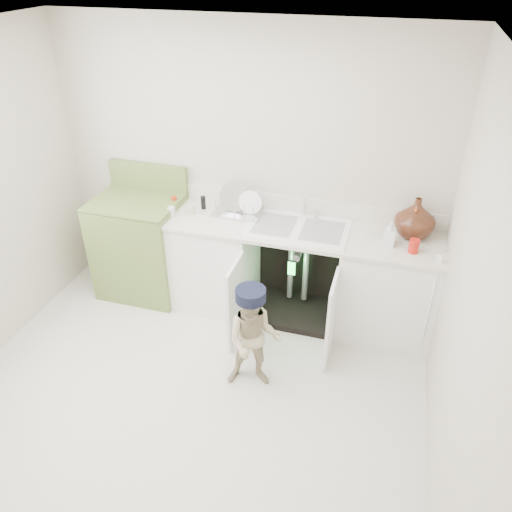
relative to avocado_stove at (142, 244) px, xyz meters
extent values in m
plane|color=#B8B3A2|center=(0.96, -1.18, -0.50)|extent=(3.50, 3.50, 0.00)
cube|color=beige|center=(0.96, 0.32, 0.75)|extent=(3.50, 2.50, 0.02)
cube|color=beige|center=(0.96, -2.68, 0.75)|extent=(3.50, 2.50, 0.02)
cube|color=beige|center=(2.71, -1.18, 0.75)|extent=(2.50, 3.00, 0.02)
plane|color=white|center=(0.96, -1.18, 2.00)|extent=(3.50, 3.50, 0.00)
cube|color=white|center=(0.71, 0.02, -0.07)|extent=(0.80, 0.60, 0.86)
cube|color=white|center=(2.31, 0.02, -0.07)|extent=(0.80, 0.60, 0.86)
cube|color=black|center=(1.51, 0.29, -0.07)|extent=(0.80, 0.06, 0.86)
cube|color=black|center=(1.51, 0.02, -0.47)|extent=(0.80, 0.60, 0.06)
cylinder|color=gray|center=(1.44, 0.12, -0.05)|extent=(0.05, 0.05, 0.70)
cylinder|color=gray|center=(1.58, 0.12, -0.05)|extent=(0.05, 0.05, 0.70)
cylinder|color=gray|center=(1.51, 0.07, 0.12)|extent=(0.07, 0.18, 0.07)
cube|color=white|center=(1.11, -0.48, -0.10)|extent=(0.03, 0.40, 0.76)
cube|color=white|center=(1.91, -0.48, -0.10)|extent=(0.02, 0.40, 0.76)
cube|color=silver|center=(1.51, 0.02, 0.39)|extent=(2.44, 0.64, 0.03)
cube|color=silver|center=(1.51, 0.31, 0.48)|extent=(2.44, 0.02, 0.15)
cube|color=white|center=(1.51, 0.02, 0.40)|extent=(0.85, 0.55, 0.02)
cube|color=gray|center=(1.30, 0.02, 0.41)|extent=(0.34, 0.40, 0.01)
cube|color=gray|center=(1.71, 0.02, 0.41)|extent=(0.34, 0.40, 0.01)
cylinder|color=silver|center=(1.51, 0.24, 0.49)|extent=(0.03, 0.03, 0.17)
cylinder|color=silver|center=(1.51, 0.18, 0.57)|extent=(0.02, 0.14, 0.02)
cylinder|color=silver|center=(1.62, 0.24, 0.44)|extent=(0.04, 0.04, 0.06)
cylinder|color=white|center=(2.64, -0.29, 0.05)|extent=(0.01, 0.01, 0.70)
cube|color=white|center=(2.64, -0.20, 0.43)|extent=(0.04, 0.02, 0.06)
cube|color=silver|center=(0.93, 0.14, 0.41)|extent=(0.43, 0.29, 0.02)
cylinder|color=silver|center=(0.89, 0.16, 0.49)|extent=(0.27, 0.10, 0.26)
cylinder|color=white|center=(1.05, 0.14, 0.48)|extent=(0.21, 0.06, 0.21)
cylinder|color=silver|center=(0.76, 0.04, 0.48)|extent=(0.01, 0.01, 0.12)
cylinder|color=silver|center=(0.85, 0.04, 0.48)|extent=(0.01, 0.01, 0.12)
cylinder|color=silver|center=(0.93, 0.04, 0.48)|extent=(0.01, 0.01, 0.12)
cylinder|color=silver|center=(1.02, 0.04, 0.48)|extent=(0.01, 0.01, 0.12)
cylinder|color=silver|center=(1.10, 0.04, 0.48)|extent=(0.01, 0.01, 0.12)
imported|color=#4D2316|center=(2.43, 0.16, 0.57)|extent=(0.32, 0.32, 0.34)
imported|color=#F65D0C|center=(2.42, 0.12, 0.53)|extent=(0.10, 0.10, 0.27)
imported|color=silver|center=(2.25, -0.04, 0.50)|extent=(0.09, 0.09, 0.20)
cylinder|color=red|center=(2.44, -0.10, 0.46)|extent=(0.08, 0.08, 0.11)
cylinder|color=#B02C0F|center=(0.34, 0.10, 0.45)|extent=(0.05, 0.05, 0.10)
cylinder|color=#C8B393|center=(0.54, 0.02, 0.44)|extent=(0.06, 0.06, 0.08)
cylinder|color=black|center=(0.60, 0.14, 0.46)|extent=(0.04, 0.04, 0.12)
cube|color=silver|center=(0.39, -0.08, 0.45)|extent=(0.05, 0.05, 0.09)
cube|color=olive|center=(0.00, -0.01, -0.03)|extent=(0.78, 0.65, 0.95)
cube|color=olive|center=(0.00, -0.01, 0.46)|extent=(0.78, 0.65, 0.02)
cube|color=olive|center=(0.00, 0.28, 0.59)|extent=(0.78, 0.06, 0.25)
cylinder|color=black|center=(-0.20, -0.17, 0.45)|extent=(0.17, 0.17, 0.02)
cylinder|color=silver|center=(-0.20, -0.17, 0.47)|extent=(0.21, 0.21, 0.01)
cylinder|color=black|center=(-0.20, 0.15, 0.45)|extent=(0.17, 0.17, 0.02)
cylinder|color=silver|center=(-0.20, 0.15, 0.47)|extent=(0.21, 0.21, 0.01)
cylinder|color=black|center=(0.20, -0.17, 0.45)|extent=(0.17, 0.17, 0.02)
cylinder|color=silver|center=(0.20, -0.17, 0.47)|extent=(0.21, 0.21, 0.01)
cylinder|color=black|center=(0.20, 0.15, 0.45)|extent=(0.17, 0.17, 0.02)
cylinder|color=silver|center=(0.20, 0.15, 0.47)|extent=(0.21, 0.21, 0.01)
imported|color=tan|center=(1.40, -0.92, -0.07)|extent=(0.49, 0.42, 0.87)
cylinder|color=black|center=(1.40, -0.92, 0.34)|extent=(0.27, 0.27, 0.09)
cube|color=black|center=(1.37, -0.83, 0.30)|extent=(0.19, 0.13, 0.01)
cube|color=black|center=(1.54, -0.32, 0.22)|extent=(0.07, 0.01, 0.14)
cube|color=#26F23F|center=(1.54, -0.33, 0.22)|extent=(0.06, 0.00, 0.12)
camera|label=1|loc=(2.21, -3.62, 2.44)|focal=35.00mm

